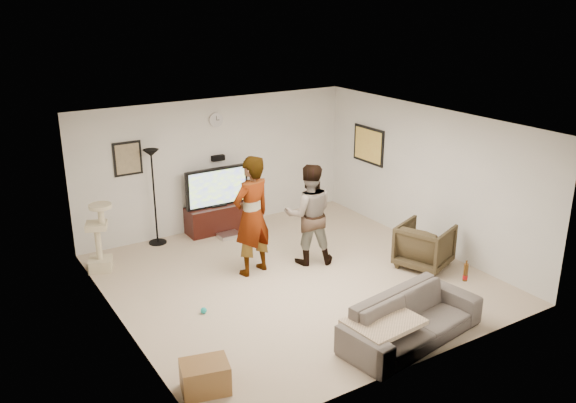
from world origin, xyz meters
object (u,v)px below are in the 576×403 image
armchair (424,246)px  tv_stand (218,218)px  side_table (205,377)px  sofa (412,319)px  cat_tree (98,238)px  beer_bottle (466,272)px  floor_lamp (154,198)px  person_left (252,216)px  person_right (309,214)px  tv (217,187)px

armchair → tv_stand: bearing=12.9°
side_table → sofa: bearing=-9.1°
cat_tree → beer_bottle: size_ratio=4.58×
tv_stand → side_table: (-2.27, -4.36, -0.08)m
sofa → tv_stand: bearing=87.0°
cat_tree → beer_bottle: bearing=-48.2°
floor_lamp → armchair: floor_lamp is taller
person_left → armchair: bearing=138.8°
tv_stand → side_table: 4.92m
person_right → tv: bearing=-47.9°
cat_tree → armchair: cat_tree is taller
cat_tree → person_right: (3.07, -1.55, 0.28)m
floor_lamp → beer_bottle: size_ratio=6.97×
tv_stand → cat_tree: size_ratio=1.07×
side_table → armchair: bearing=14.0°
beer_bottle → side_table: size_ratio=0.46×
floor_lamp → sofa: (1.68, -4.84, -0.57)m
person_left → beer_bottle: size_ratio=7.84×
person_left → armchair: (2.51, -1.31, -0.61)m
tv → floor_lamp: size_ratio=0.71×
armchair → sofa: bearing=110.7°
floor_lamp → tv: bearing=-2.1°
tv_stand → cat_tree: 2.48m
person_right → beer_bottle: size_ratio=6.85×
floor_lamp → side_table: floor_lamp is taller
tv_stand → armchair: size_ratio=1.50×
tv_stand → floor_lamp: bearing=177.9°
beer_bottle → armchair: 1.78m
tv_stand → cat_tree: (-2.40, -0.54, 0.32)m
tv → sofa: size_ratio=0.61×
sofa → person_right: bearing=77.0°
floor_lamp → armchair: (3.40, -3.29, -0.50)m
tv → person_left: person_left is taller
tv_stand → person_right: size_ratio=0.72×
tv_stand → beer_bottle: beer_bottle is taller
armchair → side_table: size_ratio=1.52×
sofa → beer_bottle: size_ratio=8.22×
tv_stand → beer_bottle: bearing=-73.6°
floor_lamp → beer_bottle: bearing=-61.6°
beer_bottle → person_right: bearing=105.2°
armchair → beer_bottle: bearing=132.0°
cat_tree → armchair: (4.60, -2.71, -0.20)m
tv_stand → cat_tree: cat_tree is taller
beer_bottle → armchair: (0.78, 1.55, -0.35)m
tv → side_table: tv is taller
tv → side_table: bearing=-117.5°
floor_lamp → beer_bottle: 5.51m
floor_lamp → person_right: (1.88, -2.13, -0.01)m
side_table → floor_lamp: bearing=76.5°
floor_lamp → person_left: 2.18m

